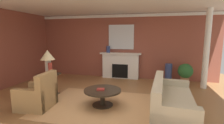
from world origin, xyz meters
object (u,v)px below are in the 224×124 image
Objects in this scene: mantel_mirror at (121,37)px; table_lamp at (48,57)px; sofa at (171,102)px; side_table at (49,83)px; fireplace at (120,66)px; vase_tall_corner at (168,73)px; armchair_near_window at (38,97)px; vase_on_side_table at (50,69)px; coffee_table at (103,94)px; potted_plant at (185,72)px; vase_mantel_left at (108,49)px.

table_lamp is at bearing -122.18° from mantel_mirror.
side_table is (-3.60, 0.46, 0.10)m from sofa.
table_lamp reaches higher than fireplace.
mantel_mirror reaches higher than side_table.
armchair_near_window is at bearing -137.12° from vase_tall_corner.
mantel_mirror is at bearing 61.08° from vase_on_side_table.
armchair_near_window is (-1.53, -3.59, -0.24)m from fireplace.
potted_plant is (2.53, 2.61, 0.16)m from coffee_table.
table_lamp is at bearing 141.34° from vase_on_side_table.
coffee_table is (0.09, -3.06, -0.21)m from fireplace.
sofa is 3.75m from table_lamp.
armchair_near_window is (-1.53, -3.71, -1.52)m from mantel_mirror.
armchair_near_window reaches higher than sofa.
potted_plant is at bearing -7.16° from vase_mantel_left.
fireplace is 2.30× the size of vase_tall_corner.
vase_on_side_table is 0.48× the size of vase_tall_corner.
sofa is 2.60× the size of potted_plant.
coffee_table is 3.22m from vase_mantel_left.
side_table is at bearing 141.34° from vase_on_side_table.
mantel_mirror is at bearing 119.02° from sofa.
vase_tall_corner is (3.79, 2.40, -0.01)m from side_table.
vase_mantel_left is at bearing -162.82° from mantel_mirror.
vase_tall_corner is at bearing 166.16° from potted_plant.
coffee_table is at bearing -88.45° from mantel_mirror.
coffee_table is 3.45× the size of vase_mantel_left.
vase_on_side_table is 4.46m from vase_tall_corner.
table_lamp reaches higher than potted_plant.
vase_tall_corner is 0.94× the size of potted_plant.
vase_on_side_table is (-1.08, -2.77, -0.40)m from vase_mantel_left.
sofa is 3.63m from side_table.
potted_plant is (4.39, 2.26, 0.09)m from side_table.
vase_tall_corner is (3.64, 2.52, -0.50)m from vase_on_side_table.
side_table is (-1.86, 0.36, 0.06)m from coffee_table.
potted_plant is at bearing 27.19° from table_lamp.
side_table is at bearing -123.31° from fireplace.
table_lamp is at bearing -3.58° from side_table.
coffee_table is 3.64m from potted_plant.
table_lamp is at bearing -152.81° from potted_plant.
vase_on_side_table is 4.88m from potted_plant.
vase_on_side_table reaches higher than potted_plant.
vase_mantel_left reaches higher than armchair_near_window.
mantel_mirror is at bearing 57.82° from table_lamp.
sofa is 3.37m from armchair_near_window.
mantel_mirror is 2.99m from potted_plant.
table_lamp is 1.98× the size of vase_on_side_table.
vase_tall_corner is at bearing 32.38° from side_table.
table_lamp reaches higher than vase_mantel_left.
potted_plant is (4.14, 3.14, 0.19)m from armchair_near_window.
vase_on_side_table is at bearing -119.95° from fireplace.
fireplace is 1.29m from mantel_mirror.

